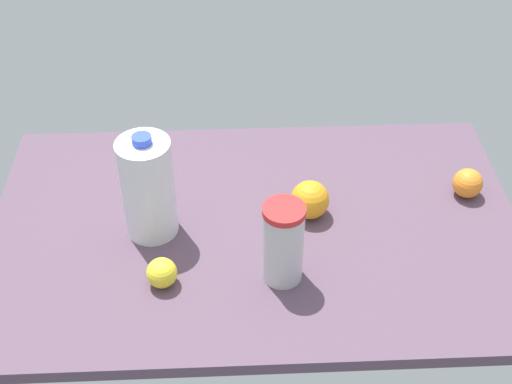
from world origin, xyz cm
name	(u,v)px	position (x,y,z in cm)	size (l,w,h in cm)	color
countertop	(256,230)	(0.00, 0.00, 1.50)	(120.00, 76.00, 3.00)	#584254
milk_jug	(148,189)	(23.25, 0.23, 15.07)	(11.62, 11.62, 25.71)	white
tumbler_cup	(283,243)	(-4.77, 15.51, 12.50)	(8.65, 8.65, 18.92)	silver
orange_far_back	(468,183)	(-50.24, -8.57, 6.51)	(7.03, 7.03, 7.03)	orange
lemon_loose	(162,273)	(20.10, 16.71, 6.20)	(6.41, 6.41, 6.41)	yellow
orange_by_jug	(310,200)	(-12.39, -3.26, 7.43)	(8.86, 8.86, 8.86)	orange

